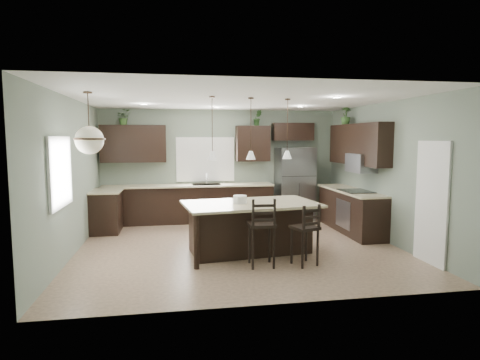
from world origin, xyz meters
The scene contains 32 objects.
ground centered at (0.00, 0.00, 0.00)m, with size 6.00×6.00×0.00m, color #9E8466.
pantry_door centered at (2.98, -1.55, 1.02)m, with size 0.04×0.82×2.04m, color white.
window_back centered at (-0.40, 2.73, 1.55)m, with size 1.35×0.02×1.00m, color white.
window_left centered at (-2.98, -0.80, 1.55)m, with size 0.02×1.10×1.00m, color white.
left_return_cabs centered at (-2.70, 1.70, 0.45)m, with size 0.60×0.90×0.90m, color black.
left_return_countertop centered at (-2.68, 1.70, 0.92)m, with size 0.66×0.96×0.04m, color beige.
back_lower_cabs centered at (-0.85, 2.45, 0.45)m, with size 4.20×0.60×0.90m, color black.
back_countertop centered at (-0.85, 2.43, 0.92)m, with size 4.20×0.66×0.04m, color beige.
sink_inset centered at (-0.40, 2.43, 0.94)m, with size 0.70×0.45×0.01m, color gray.
faucet centered at (-0.40, 2.40, 1.08)m, with size 0.02×0.02×0.28m, color silver.
back_upper_left centered at (-2.15, 2.58, 1.95)m, with size 1.55×0.34×0.90m, color black.
back_upper_right centered at (0.80, 2.58, 1.95)m, with size 0.85×0.34×0.90m, color black.
fridge_header centered at (1.85, 2.58, 2.25)m, with size 1.05×0.34×0.45m, color black.
right_lower_cabs centered at (2.70, 0.87, 0.45)m, with size 0.60×2.35×0.90m, color black.
right_countertop centered at (2.68, 0.87, 0.92)m, with size 0.66×2.35×0.04m, color beige.
cooktop centered at (2.68, 0.60, 0.94)m, with size 0.58×0.75×0.02m, color black.
wall_oven_front centered at (2.40, 0.60, 0.45)m, with size 0.01×0.72×0.60m, color gray.
right_upper_cabs centered at (2.83, 0.87, 1.95)m, with size 0.34×2.35×0.90m, color black.
microwave centered at (2.78, 0.60, 1.55)m, with size 0.40×0.75×0.40m, color gray.
refrigerator centered at (1.85, 2.36, 0.93)m, with size 0.90×0.74×1.85m, color gray.
kitchen_island centered at (0.15, -0.46, 0.46)m, with size 2.36×1.34×0.92m, color black.
serving_dish centered at (-0.05, -0.49, 0.99)m, with size 0.24×0.24×0.14m, color silver.
bar_stool_center centered at (0.18, -1.24, 0.57)m, with size 0.42×0.42×1.14m, color black.
bar_stool_right centered at (0.89, -1.30, 0.51)m, with size 0.38×0.38×1.03m, color black.
pendant_left centered at (-0.54, -0.55, 2.25)m, with size 0.17×0.17×1.10m, color silver, non-canonical shape.
pendant_center centered at (0.15, -0.46, 2.25)m, with size 0.17×0.17×1.10m, color silver, non-canonical shape.
pendant_right centered at (0.84, -0.37, 2.25)m, with size 0.17×0.17×1.10m, color white, non-canonical shape.
chandelier centered at (-2.50, -0.90, 2.32)m, with size 0.48×0.48×0.97m, color #F4ECC8, non-canonical shape.
plant_back_left centered at (-2.36, 2.55, 2.58)m, with size 0.33×0.29×0.37m, color #315224.
plant_back_right centered at (0.91, 2.55, 2.60)m, with size 0.22×0.17×0.39m, color #274A20.
plant_right_wall centered at (2.80, 1.49, 2.62)m, with size 0.24×0.24×0.43m, color #325826.
room_shell centered at (0.00, 0.00, 1.70)m, with size 6.00×6.00×6.00m.
Camera 1 is at (-1.23, -7.46, 2.08)m, focal length 30.00 mm.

